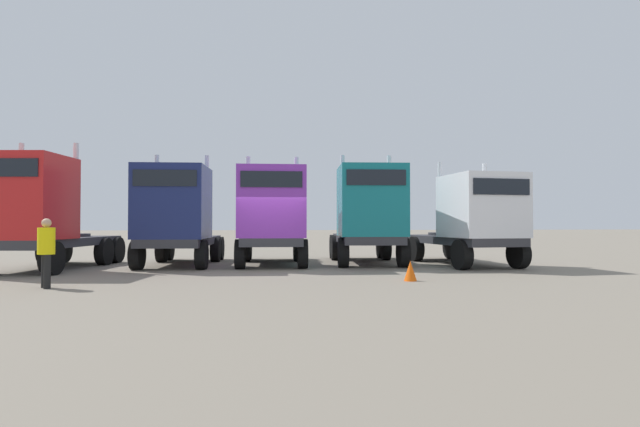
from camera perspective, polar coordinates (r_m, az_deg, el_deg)
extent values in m
plane|color=gray|center=(17.04, -5.66, -6.54)|extent=(200.00, 200.00, 0.00)
cube|color=#333338|center=(20.03, -28.07, -2.90)|extent=(3.00, 6.23, 0.30)
cube|color=red|center=(18.42, -30.76, 1.62)|extent=(2.69, 2.59, 2.70)
cube|color=black|center=(17.50, -32.69, 4.48)|extent=(2.09, 0.33, 0.55)
cylinder|color=silver|center=(19.11, -26.31, 2.39)|extent=(0.20, 0.20, 3.30)
cylinder|color=silver|center=(20.03, -31.18, 2.28)|extent=(0.20, 0.20, 3.30)
cylinder|color=#333338|center=(21.19, -26.38, -2.24)|extent=(1.24, 1.24, 0.12)
cylinder|color=black|center=(17.51, -28.47, -4.55)|extent=(0.49, 1.08, 1.04)
cylinder|color=black|center=(20.82, -23.58, -4.03)|extent=(0.49, 1.08, 1.04)
cylinder|color=black|center=(21.79, -28.89, -3.85)|extent=(0.49, 1.08, 1.04)
cylinder|color=black|center=(21.83, -22.41, -3.90)|extent=(0.49, 1.08, 1.04)
cylinder|color=black|center=(22.76, -27.54, -3.74)|extent=(0.49, 1.08, 1.04)
cube|color=#333338|center=(20.09, -15.54, -3.07)|extent=(2.56, 5.88, 0.30)
cube|color=navy|center=(18.50, -16.52, 1.23)|extent=(2.55, 2.64, 2.58)
cube|color=black|center=(17.32, -17.42, 3.93)|extent=(2.10, 0.17, 0.55)
cylinder|color=silver|center=(19.71, -12.94, 1.94)|extent=(0.19, 0.19, 3.18)
cylinder|color=silver|center=(20.09, -18.30, 1.91)|extent=(0.19, 0.19, 3.18)
cylinder|color=#333338|center=(21.33, -14.85, -2.40)|extent=(1.17, 1.17, 0.12)
cylinder|color=black|center=(17.78, -13.46, -4.65)|extent=(0.41, 1.03, 1.01)
cylinder|color=black|center=(18.27, -20.31, -4.52)|extent=(0.41, 1.03, 1.01)
cylinder|color=black|center=(21.18, -11.92, -4.09)|extent=(0.41, 1.03, 1.01)
cylinder|color=black|center=(21.59, -17.73, -4.00)|extent=(0.41, 1.03, 1.01)
cylinder|color=black|center=(22.27, -11.53, -3.94)|extent=(0.41, 1.03, 1.01)
cylinder|color=black|center=(22.66, -17.07, -3.87)|extent=(0.41, 1.03, 1.01)
cube|color=#333338|center=(19.76, -5.53, -3.05)|extent=(2.46, 5.79, 0.30)
cube|color=purple|center=(18.19, -5.57, 1.26)|extent=(2.51, 2.64, 2.54)
cube|color=black|center=(16.95, -5.60, 3.96)|extent=(2.10, 0.14, 0.55)
cylinder|color=silver|center=(19.63, -2.75, 1.96)|extent=(0.19, 0.19, 3.14)
cylinder|color=silver|center=(19.65, -8.30, 1.96)|extent=(0.19, 0.19, 3.14)
cylinder|color=#333338|center=(21.01, -5.50, -2.36)|extent=(1.15, 1.15, 0.12)
cylinder|color=black|center=(17.66, -2.01, -4.65)|extent=(0.40, 1.06, 1.05)
cylinder|color=black|center=(17.68, -9.17, -4.64)|extent=(0.40, 1.06, 1.05)
cylinder|color=black|center=(21.05, -2.50, -4.09)|extent=(0.40, 1.06, 1.05)
cylinder|color=black|center=(21.06, -8.51, -4.07)|extent=(0.40, 1.06, 1.05)
cylinder|color=black|center=(22.14, -2.63, -3.94)|extent=(0.40, 1.06, 1.05)
cylinder|color=black|center=(22.16, -8.33, -3.93)|extent=(0.40, 1.06, 1.05)
cube|color=#333338|center=(20.38, 5.19, -2.90)|extent=(2.72, 6.10, 0.30)
cube|color=#14727A|center=(18.68, 5.90, 1.42)|extent=(2.61, 2.69, 2.62)
cube|color=black|center=(17.49, 6.50, 4.16)|extent=(2.10, 0.23, 0.55)
cylinder|color=silver|center=(20.22, 7.98, 2.08)|extent=(0.20, 0.20, 3.22)
cylinder|color=silver|center=(19.97, 2.61, 2.11)|extent=(0.20, 0.20, 3.22)
cylinder|color=#333338|center=(21.67, 4.72, -2.24)|extent=(1.19, 1.19, 0.12)
cylinder|color=black|center=(18.36, 9.56, -4.45)|extent=(0.44, 1.11, 1.08)
cylinder|color=black|center=(18.03, 2.69, -4.53)|extent=(0.44, 1.11, 1.08)
cylinder|color=black|center=(21.92, 7.57, -3.92)|extent=(0.44, 1.11, 1.08)
cylinder|color=black|center=(21.64, 1.81, -3.96)|extent=(0.44, 1.11, 1.08)
cylinder|color=black|center=(23.00, 7.08, -3.79)|extent=(0.44, 1.11, 1.08)
cylinder|color=black|center=(22.74, 1.60, -3.83)|extent=(0.44, 1.11, 1.08)
cube|color=#333338|center=(20.47, 15.48, -2.94)|extent=(2.70, 6.41, 0.30)
cube|color=white|center=(18.83, 18.13, 0.82)|extent=(2.60, 2.68, 2.27)
cube|color=black|center=(17.78, 20.19, 2.92)|extent=(2.10, 0.21, 0.55)
cylinder|color=silver|center=(20.53, 18.43, 1.50)|extent=(0.19, 0.19, 2.87)
cylinder|color=silver|center=(19.63, 13.65, 1.60)|extent=(0.19, 0.19, 2.87)
cylinder|color=#333338|center=(21.69, 13.78, -2.29)|extent=(1.19, 1.19, 0.12)
cylinder|color=black|center=(18.98, 21.87, -4.33)|extent=(0.43, 1.07, 1.05)
cylinder|color=black|center=(17.84, 16.00, -4.58)|extent=(0.43, 1.07, 1.05)
cylinder|color=black|center=(22.35, 16.16, -3.87)|extent=(0.43, 1.07, 1.05)
cylinder|color=black|center=(21.39, 10.96, -4.02)|extent=(0.43, 1.07, 1.05)
cylinder|color=black|center=(23.32, 14.87, -3.76)|extent=(0.43, 1.07, 1.05)
cylinder|color=black|center=(22.40, 9.85, -3.89)|extent=(0.43, 1.07, 1.05)
cylinder|color=black|center=(13.93, -28.89, -5.89)|extent=(0.22, 0.22, 0.84)
cylinder|color=black|center=(14.21, -29.11, -5.79)|extent=(0.22, 0.22, 0.84)
cylinder|color=yellow|center=(14.03, -28.97, -2.78)|extent=(0.55, 0.55, 0.66)
sphere|color=tan|center=(14.02, -28.96, -0.96)|extent=(0.23, 0.23, 0.23)
cone|color=#F2590C|center=(14.11, 10.36, -6.51)|extent=(0.36, 0.36, 0.56)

